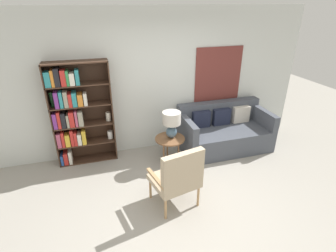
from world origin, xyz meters
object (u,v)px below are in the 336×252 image
(armchair, at_px, (178,176))
(side_table, at_px, (170,141))
(table_lamp, at_px, (172,122))
(bookshelf, at_px, (75,113))
(couch, at_px, (223,132))

(armchair, relative_size, side_table, 1.80)
(table_lamp, bearing_deg, side_table, -145.41)
(bookshelf, bearing_deg, couch, -5.81)
(armchair, distance_m, table_lamp, 1.26)
(armchair, height_order, side_table, armchair)
(bookshelf, distance_m, armchair, 2.21)
(table_lamp, bearing_deg, bookshelf, 162.77)
(side_table, distance_m, table_lamp, 0.36)
(side_table, bearing_deg, bookshelf, 161.55)
(bookshelf, xyz_separation_m, side_table, (1.59, -0.53, -0.51))
(side_table, bearing_deg, armchair, -101.52)
(bookshelf, xyz_separation_m, table_lamp, (1.63, -0.50, -0.15))
(bookshelf, bearing_deg, table_lamp, -17.23)
(couch, distance_m, side_table, 1.25)
(armchair, height_order, couch, armchair)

